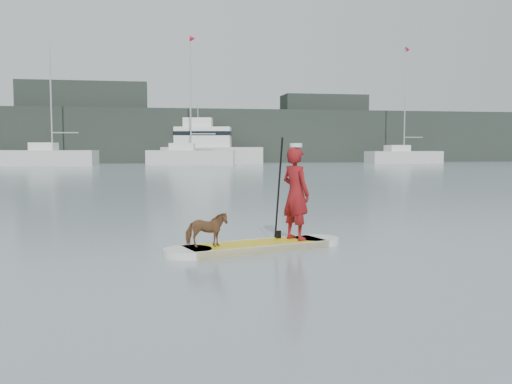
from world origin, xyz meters
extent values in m
plane|color=slate|center=(0.00, 0.00, 0.00)|extent=(140.00, 140.00, 0.00)
cube|color=gold|center=(-0.81, -3.33, 0.06)|extent=(2.62, 1.48, 0.12)
cylinder|color=silver|center=(-2.01, -3.68, 0.06)|extent=(0.80, 0.80, 0.12)
cylinder|color=silver|center=(0.38, -2.97, 0.06)|extent=(0.80, 0.80, 0.12)
cube|color=silver|center=(-0.92, -2.97, 0.06)|extent=(2.41, 0.78, 0.12)
cube|color=silver|center=(-0.71, -3.68, 0.06)|extent=(2.41, 0.78, 0.12)
imported|color=maroon|center=(-0.05, -3.10, 0.94)|extent=(0.64, 0.72, 1.65)
cylinder|color=silver|center=(-0.05, -3.10, 1.80)|extent=(0.22, 0.22, 0.07)
imported|color=brown|center=(-1.69, -3.59, 0.41)|extent=(0.69, 0.33, 0.58)
cylinder|color=black|center=(-0.32, -2.92, 1.00)|extent=(0.12, 0.30, 1.89)
cube|color=black|center=(-0.32, -2.92, 0.10)|extent=(0.10, 0.05, 0.32)
cube|color=silver|center=(-11.83, 43.74, 0.73)|extent=(8.43, 3.94, 1.46)
cube|color=white|center=(-12.64, 43.87, 1.82)|extent=(2.54, 2.22, 0.73)
cylinder|color=#B7B7BC|center=(-11.83, 43.74, 6.55)|extent=(0.15, 0.15, 10.19)
cylinder|color=#B7B7BC|center=(-10.60, 43.54, 3.12)|extent=(2.48, 0.49, 0.10)
cube|color=silver|center=(1.29, 44.37, 0.72)|extent=(8.98, 4.39, 1.44)
cube|color=white|center=(0.44, 44.55, 1.80)|extent=(2.75, 2.33, 0.72)
cylinder|color=#B7B7BC|center=(1.29, 44.37, 6.98)|extent=(0.14, 0.14, 11.08)
cylinder|color=#B7B7BC|center=(2.49, 44.11, 3.08)|extent=(2.43, 0.61, 0.10)
cone|color=red|center=(1.54, 44.32, 12.41)|extent=(0.62, 0.67, 0.57)
cube|color=silver|center=(24.21, 44.81, 0.66)|extent=(8.47, 3.29, 1.31)
cube|color=white|center=(23.39, 44.73, 1.64)|extent=(2.48, 1.94, 0.66)
cylinder|color=#B7B7BC|center=(24.21, 44.81, 6.76)|extent=(0.13, 0.13, 10.89)
cylinder|color=#B7B7BC|center=(25.33, 44.93, 2.82)|extent=(2.25, 0.33, 0.09)
cone|color=red|center=(24.44, 44.84, 12.11)|extent=(0.52, 0.57, 0.53)
cube|color=silver|center=(3.88, 47.86, 0.87)|extent=(11.14, 5.43, 1.75)
cube|color=white|center=(2.83, 48.08, 2.82)|extent=(6.30, 3.80, 2.14)
cube|color=white|center=(2.31, 48.19, 4.37)|extent=(3.30, 2.39, 0.97)
cube|color=black|center=(2.83, 48.08, 3.21)|extent=(6.42, 3.88, 0.44)
cylinder|color=#B7B7BC|center=(2.31, 48.19, 5.64)|extent=(0.10, 0.10, 1.56)
cube|color=black|center=(0.00, 53.00, 3.00)|extent=(90.00, 6.00, 6.00)
cube|color=black|center=(-10.00, 54.00, 4.50)|extent=(14.00, 4.00, 9.00)
cube|color=black|center=(18.00, 54.00, 4.00)|extent=(10.00, 4.00, 8.00)
camera|label=1|loc=(-2.56, -12.90, 1.77)|focal=40.00mm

